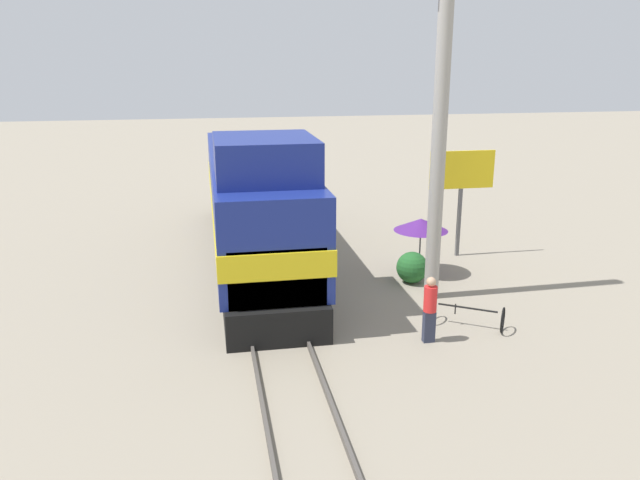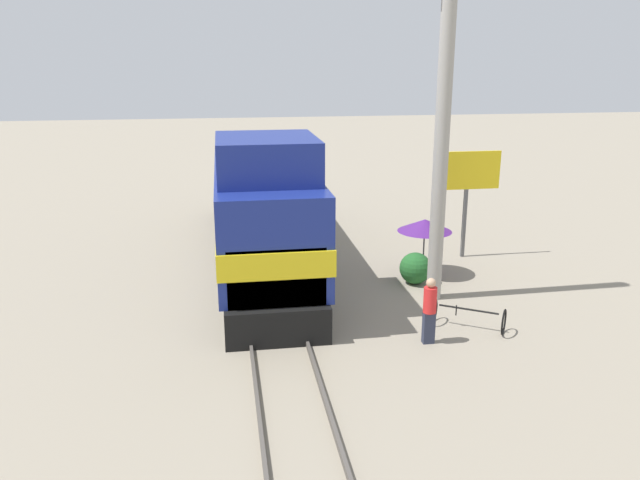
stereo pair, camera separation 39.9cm
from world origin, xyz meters
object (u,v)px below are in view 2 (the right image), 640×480
(utility_pole, at_px, (443,119))
(vendor_umbrella, at_px, (425,225))
(bicycle, at_px, (468,316))
(billboard_sign, at_px, (467,177))
(person_bystander, at_px, (430,308))
(locomotive, at_px, (259,206))

(utility_pole, height_order, vendor_umbrella, utility_pole)
(utility_pole, distance_m, bicycle, 5.59)
(billboard_sign, distance_m, person_bystander, 7.97)
(vendor_umbrella, distance_m, billboard_sign, 2.99)
(utility_pole, bearing_deg, locomotive, 139.30)
(locomotive, xyz_separation_m, utility_pole, (5.02, -4.32, 3.38))
(vendor_umbrella, bearing_deg, bicycle, -92.00)
(locomotive, bearing_deg, person_bystander, -62.35)
(person_bystander, bearing_deg, utility_pole, 68.69)
(utility_pole, distance_m, person_bystander, 5.53)
(bicycle, bearing_deg, vendor_umbrella, -149.29)
(billboard_sign, bearing_deg, utility_pole, -122.40)
(vendor_umbrella, bearing_deg, locomotive, 157.16)
(locomotive, distance_m, utility_pole, 7.43)
(utility_pole, bearing_deg, bicycle, -85.73)
(vendor_umbrella, relative_size, person_bystander, 1.10)
(billboard_sign, bearing_deg, locomotive, 176.08)
(billboard_sign, bearing_deg, bicycle, -110.08)
(vendor_umbrella, xyz_separation_m, person_bystander, (-1.50, -5.08, -0.78))
(bicycle, bearing_deg, billboard_sign, -167.38)
(locomotive, relative_size, person_bystander, 8.52)
(utility_pole, relative_size, bicycle, 5.37)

